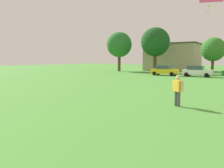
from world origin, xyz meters
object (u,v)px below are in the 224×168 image
object	(u,v)px
adult_bystander	(178,88)
tree_right	(213,50)
tree_left	(155,42)
parked_car_white_1	(197,71)
parked_car_yellow_0	(164,70)
tree_far_left	(119,45)

from	to	relation	value
adult_bystander	tree_right	size ratio (longest dim) A/B	0.27
adult_bystander	tree_left	xyz separation A→B (m)	(-13.76, 30.59, 5.06)
tree_left	parked_car_white_1	bearing A→B (deg)	-36.41
parked_car_white_1	tree_left	world-z (taller)	tree_left
parked_car_white_1	tree_left	size ratio (longest dim) A/B	0.48
adult_bystander	tree_left	world-z (taller)	tree_left
parked_car_yellow_0	tree_left	distance (m)	10.17
tree_left	tree_right	size ratio (longest dim) A/B	1.40
parked_car_white_1	tree_left	bearing A→B (deg)	143.59
tree_far_left	tree_right	distance (m)	19.57
tree_far_left	tree_left	size ratio (longest dim) A/B	0.96
adult_bystander	tree_far_left	distance (m)	38.37
parked_car_yellow_0	parked_car_white_1	world-z (taller)	same
tree_far_left	tree_right	bearing A→B (deg)	-1.55
parked_car_white_1	tree_right	world-z (taller)	tree_right
adult_bystander	parked_car_white_1	world-z (taller)	adult_bystander
parked_car_white_1	tree_left	xyz separation A→B (m)	(-9.82, 7.24, 5.25)
parked_car_yellow_0	tree_right	world-z (taller)	tree_right
parked_car_yellow_0	tree_left	xyz separation A→B (m)	(-4.65, 7.37, 5.25)
tree_far_left	parked_car_yellow_0	bearing A→B (deg)	-29.78
tree_far_left	tree_left	bearing A→B (deg)	-1.42
parked_car_white_1	tree_left	distance (m)	13.28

